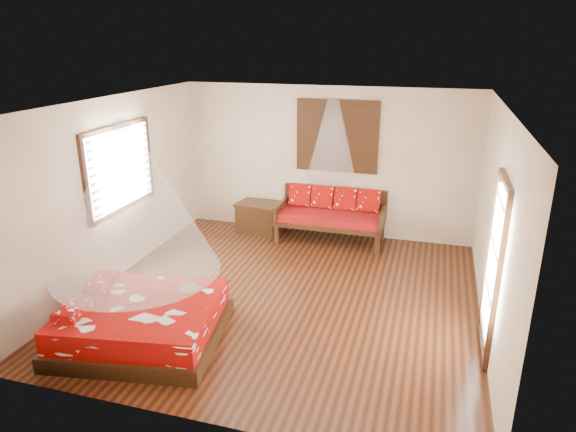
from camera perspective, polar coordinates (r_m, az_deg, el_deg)
name	(u,v)px	position (r m, az deg, el deg)	size (l,w,h in m)	color
room	(284,206)	(7.12, -0.41, 1.13)	(5.54, 5.54, 2.84)	black
bed	(142,321)	(6.81, -15.94, -11.18)	(2.16, 2.01, 0.63)	black
daybed	(331,213)	(9.56, 4.85, 0.32)	(1.96, 0.87, 0.98)	black
storage_chest	(260,217)	(10.05, -3.13, -0.08)	(0.91, 0.71, 0.58)	black
shutter_panel	(337,136)	(9.52, 5.49, 8.80)	(1.52, 0.06, 1.32)	black
window_left	(120,168)	(8.37, -18.13, 5.07)	(0.10, 1.74, 1.34)	black
glazed_door	(493,269)	(6.45, 21.81, -5.47)	(0.08, 1.02, 2.16)	black
wine_tray	(189,285)	(6.87, -10.98, -7.55)	(0.28, 0.28, 0.22)	brown
mosquito_net_main	(130,200)	(6.17, -17.16, 1.75)	(1.99, 1.99, 1.80)	white
mosquito_net_daybed	(332,135)	(9.05, 4.93, 8.92)	(0.87, 0.87, 1.50)	white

